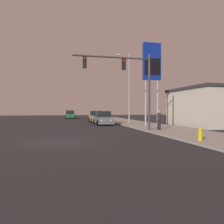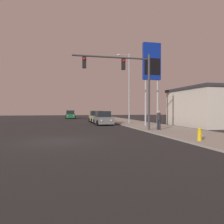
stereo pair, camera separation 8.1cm
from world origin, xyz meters
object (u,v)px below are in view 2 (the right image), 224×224
(street_lamp, at_px, (128,85))
(fire_hydrant, at_px, (199,134))
(car_tan, at_px, (97,117))
(traffic_light_mast, at_px, (128,76))
(car_green, at_px, (70,115))
(gas_station_sign, at_px, (152,66))
(car_grey, at_px, (103,119))
(pedestrian_on_sidewalk, at_px, (159,119))

(street_lamp, height_order, fire_hydrant, street_lamp)
(car_tan, distance_m, traffic_light_mast, 14.40)
(street_lamp, bearing_deg, car_green, 110.10)
(traffic_light_mast, bearing_deg, car_tan, 92.46)
(street_lamp, xyz_separation_m, fire_hydrant, (-0.82, -16.42, -4.63))
(gas_station_sign, bearing_deg, car_grey, 138.61)
(fire_hydrant, bearing_deg, car_grey, 99.80)
(car_green, bearing_deg, pedestrian_on_sidewalk, 104.03)
(car_green, height_order, fire_hydrant, car_green)
(car_tan, height_order, gas_station_sign, gas_station_sign)
(pedestrian_on_sidewalk, bearing_deg, car_green, 103.04)
(car_grey, bearing_deg, traffic_light_mast, 92.75)
(traffic_light_mast, distance_m, gas_station_sign, 6.39)
(car_green, distance_m, pedestrian_on_sidewalk, 29.19)
(traffic_light_mast, relative_size, street_lamp, 0.74)
(car_green, relative_size, car_grey, 1.00)
(car_tan, bearing_deg, traffic_light_mast, 92.18)
(gas_station_sign, bearing_deg, traffic_light_mast, -131.56)
(car_green, xyz_separation_m, fire_hydrant, (6.00, -35.05, -0.27))
(traffic_light_mast, relative_size, gas_station_sign, 0.74)
(car_tan, distance_m, gas_station_sign, 11.91)
(traffic_light_mast, bearing_deg, gas_station_sign, 48.44)
(traffic_light_mast, distance_m, fire_hydrant, 8.31)
(car_tan, relative_size, gas_station_sign, 0.48)
(car_grey, height_order, gas_station_sign, gas_station_sign)
(car_grey, xyz_separation_m, fire_hydrant, (2.68, -15.50, -0.27))
(car_grey, height_order, pedestrian_on_sidewalk, pedestrian_on_sidewalk)
(car_green, distance_m, car_grey, 19.83)
(car_grey, bearing_deg, fire_hydrant, 98.58)
(street_lamp, distance_m, gas_station_sign, 5.35)
(car_grey, bearing_deg, street_lamp, -166.52)
(traffic_light_mast, bearing_deg, car_green, 97.92)
(car_tan, bearing_deg, fire_hydrant, 97.08)
(car_grey, xyz_separation_m, gas_station_sign, (4.64, -4.09, 5.86))
(street_lamp, height_order, gas_station_sign, same)
(gas_station_sign, bearing_deg, car_green, 108.62)
(car_grey, distance_m, fire_hydrant, 15.74)
(car_tan, distance_m, pedestrian_on_sidewalk, 14.45)
(car_grey, distance_m, pedestrian_on_sidewalk, 9.47)
(gas_station_sign, bearing_deg, pedestrian_on_sidewalk, -105.98)
(traffic_light_mast, distance_m, street_lamp, 10.00)
(street_lamp, height_order, pedestrian_on_sidewalk, street_lamp)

